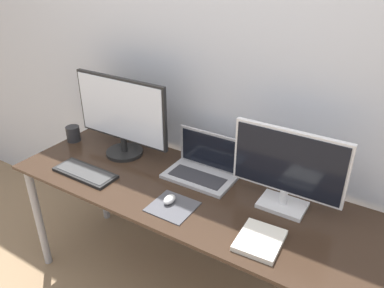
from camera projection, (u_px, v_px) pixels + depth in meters
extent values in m
cube|color=silver|center=(226.00, 70.00, 1.93)|extent=(7.00, 0.05, 2.50)
cube|color=#332319|center=(186.00, 191.00, 1.88)|extent=(1.90, 0.65, 0.02)
cylinder|color=#99999E|center=(38.00, 218.00, 2.27)|extent=(0.05, 0.05, 0.71)
cylinder|color=#99999E|center=(102.00, 177.00, 2.67)|extent=(0.05, 0.05, 0.71)
cylinder|color=#99999E|center=(371.00, 282.00, 1.83)|extent=(0.05, 0.05, 0.71)
cylinder|color=black|center=(125.00, 152.00, 2.20)|extent=(0.21, 0.21, 0.02)
cylinder|color=black|center=(124.00, 144.00, 2.18)|extent=(0.04, 0.04, 0.09)
cube|color=black|center=(121.00, 109.00, 2.08)|extent=(0.61, 0.02, 0.37)
cube|color=silver|center=(120.00, 110.00, 2.07)|extent=(0.59, 0.01, 0.34)
cube|color=silver|center=(282.00, 205.00, 1.75)|extent=(0.21, 0.15, 0.02)
cylinder|color=silver|center=(284.00, 196.00, 1.72)|extent=(0.04, 0.04, 0.08)
cube|color=silver|center=(289.00, 162.00, 1.64)|extent=(0.51, 0.02, 0.31)
cube|color=black|center=(288.00, 163.00, 1.63)|extent=(0.49, 0.01, 0.28)
cube|color=#ADADB2|center=(198.00, 177.00, 1.96)|extent=(0.36, 0.21, 0.02)
cube|color=#2D2D33|center=(197.00, 177.00, 1.95)|extent=(0.30, 0.12, 0.00)
cube|color=#ADADB2|center=(209.00, 150.00, 1.99)|extent=(0.36, 0.01, 0.21)
cube|color=black|center=(208.00, 150.00, 1.99)|extent=(0.33, 0.00, 0.18)
cube|color=black|center=(85.00, 173.00, 2.00)|extent=(0.36, 0.14, 0.02)
cube|color=#383838|center=(85.00, 171.00, 2.00)|extent=(0.33, 0.11, 0.00)
cube|color=#47474C|center=(173.00, 207.00, 1.75)|extent=(0.20, 0.19, 0.00)
ellipsoid|color=silver|center=(169.00, 199.00, 1.76)|extent=(0.05, 0.07, 0.04)
cube|color=silver|center=(260.00, 240.00, 1.53)|extent=(0.19, 0.22, 0.02)
cube|color=white|center=(260.00, 240.00, 1.53)|extent=(0.18, 0.21, 0.02)
cylinder|color=#262628|center=(73.00, 134.00, 2.33)|extent=(0.08, 0.08, 0.10)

